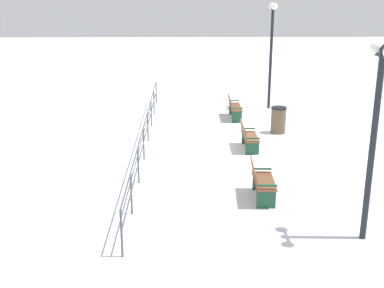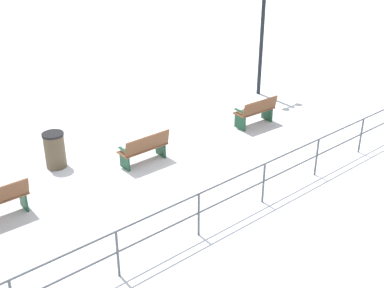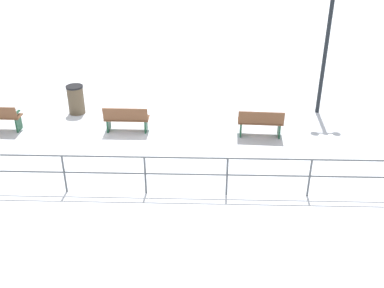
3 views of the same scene
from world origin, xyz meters
TOP-DOWN VIEW (x-y plane):
  - ground_plane at (0.00, 0.00)m, footprint 80.00×80.00m
  - bench_nearest at (-0.21, -4.14)m, footprint 0.64×1.40m
  - bench_second at (-0.02, 0.00)m, footprint 0.55×1.39m
  - bench_third at (-0.09, 4.14)m, footprint 0.53×1.64m
  - lamppost_near at (1.67, -6.30)m, footprint 0.27×0.95m
  - lamppost_middle at (1.67, 5.99)m, footprint 0.27×0.90m
  - waterfront_railing at (-3.40, -0.00)m, footprint 0.05×14.04m
  - trash_bin at (1.35, 1.93)m, footprint 0.57×0.57m

SIDE VIEW (x-z plane):
  - ground_plane at x=0.00m, z-range 0.00..0.00m
  - bench_second at x=-0.02m, z-range 0.01..0.89m
  - bench_nearest at x=-0.21m, z-range 0.01..0.93m
  - bench_third at x=-0.09m, z-range 0.04..0.94m
  - trash_bin at x=1.35m, z-range 0.00..0.99m
  - waterfront_railing at x=-3.40m, z-range 0.18..1.23m
  - lamppost_near at x=1.67m, z-range 0.74..4.90m
  - lamppost_middle at x=1.67m, z-range 0.82..5.37m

